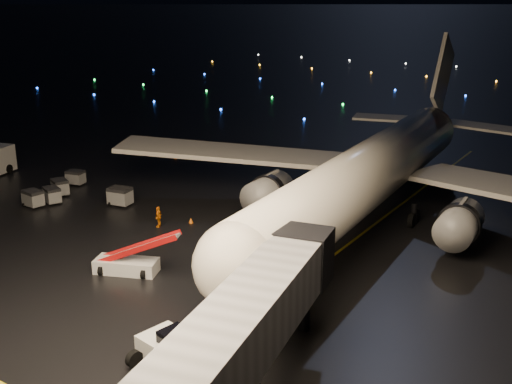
# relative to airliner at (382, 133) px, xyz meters

# --- Properties ---
(lane_centre) EXTENTS (0.25, 80.00, 0.02)m
(lane_centre) POSITION_rel_airliner_xyz_m (0.93, -10.89, -7.53)
(lane_centre) COLOR yellow
(lane_centre) RESTS_ON ground
(airliner) EXTENTS (56.19, 53.70, 15.08)m
(airliner) POSITION_rel_airliner_xyz_m (0.00, 0.00, 0.00)
(airliner) COLOR silver
(airliner) RESTS_ON ground
(pushback_tug) EXTENTS (4.94, 3.23, 2.17)m
(pushback_tug) POSITION_rel_airliner_xyz_m (0.58, -29.70, -6.45)
(pushback_tug) COLOR silver
(pushback_tug) RESTS_ON ground
(belt_loader) EXTENTS (6.87, 4.15, 3.24)m
(belt_loader) POSITION_rel_airliner_xyz_m (-10.46, -22.04, -5.92)
(belt_loader) COLOR silver
(belt_loader) RESTS_ON ground
(crew_c) EXTENTS (0.77, 1.18, 1.86)m
(crew_c) POSITION_rel_airliner_xyz_m (-14.71, -13.54, -6.61)
(crew_c) COLOR orange
(crew_c) RESTS_ON ground
(safety_cone_0) EXTENTS (0.52, 0.52, 0.47)m
(safety_cone_0) POSITION_rel_airliner_xyz_m (-12.95, -11.28, -7.31)
(safety_cone_0) COLOR orange
(safety_cone_0) RESTS_ON ground
(safety_cone_1) EXTENTS (0.51, 0.51, 0.47)m
(safety_cone_1) POSITION_rel_airliner_xyz_m (-8.07, -3.13, -7.30)
(safety_cone_1) COLOR orange
(safety_cone_1) RESTS_ON ground
(safety_cone_2) EXTENTS (0.43, 0.43, 0.47)m
(safety_cone_2) POSITION_rel_airliner_xyz_m (-9.01, -6.62, -7.31)
(safety_cone_2) COLOR orange
(safety_cone_2) RESTS_ON ground
(safety_cone_3) EXTENTS (0.54, 0.54, 0.54)m
(safety_cone_3) POSITION_rel_airliner_xyz_m (-28.57, 5.69, -7.27)
(safety_cone_3) COLOR orange
(safety_cone_3) RESTS_ON ground
(taxiway_lights) EXTENTS (164.00, 92.00, 0.36)m
(taxiway_lights) POSITION_rel_airliner_xyz_m (-11.07, 80.11, -7.36)
(taxiway_lights) COLOR black
(taxiway_lights) RESTS_ON ground
(baggage_cart_0) EXTENTS (2.29, 1.77, 1.78)m
(baggage_cart_0) POSITION_rel_airliner_xyz_m (-21.66, -11.05, -6.65)
(baggage_cart_0) COLOR gray
(baggage_cart_0) RESTS_ON ground
(baggage_cart_1) EXTENTS (2.29, 2.01, 1.62)m
(baggage_cart_1) POSITION_rel_airliner_xyz_m (-29.09, -11.87, -6.73)
(baggage_cart_1) COLOR gray
(baggage_cart_1) RESTS_ON ground
(baggage_cart_2) EXTENTS (2.04, 1.55, 1.60)m
(baggage_cart_2) POSITION_rel_airliner_xyz_m (-28.38, -15.76, -6.74)
(baggage_cart_2) COLOR gray
(baggage_cart_2) RESTS_ON ground
(baggage_cart_3) EXTENTS (2.17, 1.86, 1.55)m
(baggage_cart_3) POSITION_rel_airliner_xyz_m (-27.75, -14.04, -6.76)
(baggage_cart_3) COLOR gray
(baggage_cart_3) RESTS_ON ground
(baggage_cart_4) EXTENTS (2.00, 1.58, 1.51)m
(baggage_cart_4) POSITION_rel_airliner_xyz_m (-30.56, -8.48, -6.78)
(baggage_cart_4) COLOR gray
(baggage_cart_4) RESTS_ON ground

